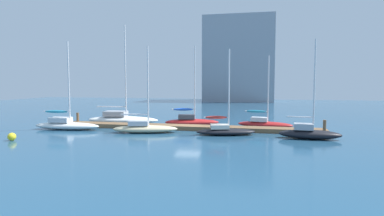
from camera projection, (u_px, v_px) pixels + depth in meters
name	position (u px, v px, depth m)	size (l,w,h in m)	color
ground_plane	(188.00, 129.00, 31.70)	(120.00, 120.00, 0.00)	navy
dock_pier	(188.00, 127.00, 31.68)	(26.23, 1.86, 0.41)	brown
dock_piling_near_end	(78.00, 119.00, 35.06)	(0.28, 0.28, 1.36)	brown
dock_piling_far_end	(325.00, 128.00, 28.22)	(0.28, 0.28, 1.36)	brown
sailboat_0	(66.00, 124.00, 31.61)	(6.85, 2.23, 8.71)	white
sailboat_1	(122.00, 119.00, 35.98)	(8.37, 3.06, 11.11)	white
sailboat_2	(144.00, 128.00, 29.62)	(6.30, 3.09, 8.04)	beige
sailboat_3	(191.00, 121.00, 34.45)	(6.08, 2.78, 8.62)	#B21E1E
sailboat_4	(225.00, 130.00, 28.28)	(5.55, 2.81, 7.64)	black
sailboat_5	(264.00, 123.00, 32.99)	(5.83, 2.48, 7.45)	#B21E1E
sailboat_6	(309.00, 133.00, 26.31)	(5.10, 1.89, 8.23)	black
mooring_buoy_yellow	(12.00, 137.00, 25.55)	(0.64, 0.64, 0.64)	yellow
harbor_building_distant	(239.00, 60.00, 80.62)	(17.13, 12.71, 20.87)	#9399A3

